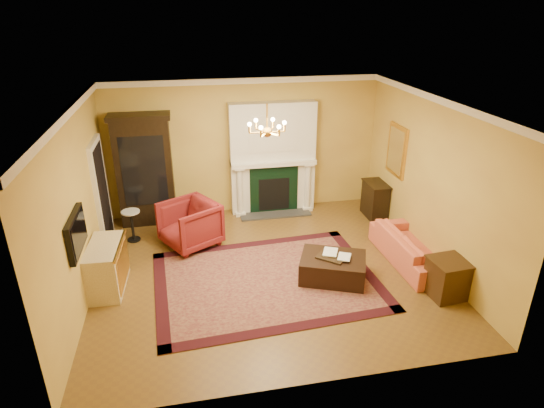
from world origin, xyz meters
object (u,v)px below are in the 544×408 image
object	(u,v)px
wingback_armchair	(190,222)
commode	(107,267)
china_cabinet	(145,172)
leather_ottoman	(333,268)
coral_sofa	(411,243)
end_table	(447,279)
console_table	(375,200)
pedestal_table	(132,224)

from	to	relation	value
wingback_armchair	commode	xyz separation A→B (m)	(-1.40, -1.24, -0.10)
china_cabinet	leather_ottoman	bearing A→B (deg)	-42.53
commode	wingback_armchair	bearing A→B (deg)	44.44
wingback_armchair	coral_sofa	xyz separation A→B (m)	(3.97, -1.42, -0.12)
china_cabinet	coral_sofa	distance (m)	5.57
china_cabinet	commode	world-z (taller)	china_cabinet
end_table	console_table	distance (m)	3.11
pedestal_table	leather_ottoman	size ratio (longest dim) A/B	0.59
coral_sofa	leather_ottoman	bearing A→B (deg)	98.24
coral_sofa	wingback_armchair	bearing A→B (deg)	68.42
china_cabinet	console_table	bearing A→B (deg)	-7.91
china_cabinet	pedestal_table	world-z (taller)	china_cabinet
wingback_armchair	end_table	distance (m)	4.78
commode	pedestal_table	bearing A→B (deg)	83.76
wingback_armchair	end_table	xyz separation A→B (m)	(4.05, -2.54, -0.19)
console_table	end_table	bearing A→B (deg)	-91.30
commode	leather_ottoman	distance (m)	3.82
coral_sofa	end_table	xyz separation A→B (m)	(0.07, -1.12, -0.07)
pedestal_table	coral_sofa	bearing A→B (deg)	-19.74
commode	coral_sofa	distance (m)	5.38
china_cabinet	coral_sofa	bearing A→B (deg)	-29.05
commode	console_table	world-z (taller)	commode
commode	end_table	xyz separation A→B (m)	(5.45, -1.30, -0.09)
commode	console_table	xyz separation A→B (m)	(5.51, 1.81, -0.02)
pedestal_table	leather_ottoman	distance (m)	4.11
commode	coral_sofa	world-z (taller)	commode
pedestal_table	console_table	size ratio (longest dim) A/B	0.85
pedestal_table	end_table	xyz separation A→B (m)	(5.18, -2.96, -0.07)
china_cabinet	pedestal_table	size ratio (longest dim) A/B	3.50
coral_sofa	leather_ottoman	xyz separation A→B (m)	(-1.59, -0.28, -0.16)
leather_ottoman	pedestal_table	bearing A→B (deg)	171.04
wingback_armchair	console_table	xyz separation A→B (m)	(4.11, 0.57, -0.12)
wingback_armchair	end_table	size ratio (longest dim) A/B	1.60
china_cabinet	console_table	size ratio (longest dim) A/B	2.98
wingback_armchair	coral_sofa	bearing A→B (deg)	40.19
coral_sofa	console_table	xyz separation A→B (m)	(0.13, 1.99, -0.00)
end_table	leather_ottoman	world-z (taller)	end_table
leather_ottoman	coral_sofa	bearing A→B (deg)	32.19
end_table	leather_ottoman	size ratio (longest dim) A/B	0.57
wingback_armchair	pedestal_table	bearing A→B (deg)	-140.02
china_cabinet	pedestal_table	bearing A→B (deg)	-108.62
wingback_armchair	china_cabinet	bearing A→B (deg)	-176.58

